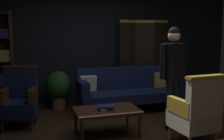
{
  "coord_description": "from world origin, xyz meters",
  "views": [
    {
      "loc": [
        -1.42,
        -3.78,
        1.61
      ],
      "look_at": [
        0.0,
        0.8,
        0.95
      ],
      "focal_mm": 43.63,
      "sensor_mm": 36.0,
      "label": 1
    }
  ],
  "objects": [
    {
      "name": "folding_screen",
      "position": [
        1.23,
        2.19,
        0.99
      ],
      "size": [
        1.28,
        0.26,
        1.9
      ],
      "color": "black",
      "rests_on": "ground_plane"
    },
    {
      "name": "book_navy_cloth",
      "position": [
        -0.29,
        0.18,
        0.47
      ],
      "size": [
        0.3,
        0.25,
        0.03
      ],
      "primitive_type": "cube",
      "rotation": [
        0.0,
        0.0,
        -0.29
      ],
      "color": "navy",
      "rests_on": "book_tan_leather"
    },
    {
      "name": "velvet_couch",
      "position": [
        0.55,
        1.45,
        0.45
      ],
      "size": [
        2.12,
        0.78,
        0.88
      ],
      "color": "#382114",
      "rests_on": "ground_plane"
    },
    {
      "name": "ground_plane",
      "position": [
        0.0,
        0.0,
        0.0
      ],
      "size": [
        10.0,
        10.0,
        0.0
      ],
      "primitive_type": "plane",
      "color": "black"
    },
    {
      "name": "potted_plant",
      "position": [
        -0.84,
        1.92,
        0.47
      ],
      "size": [
        0.52,
        0.52,
        0.82
      ],
      "color": "brown",
      "rests_on": "ground_plane"
    },
    {
      "name": "book_tan_leather",
      "position": [
        -0.29,
        0.18,
        0.44
      ],
      "size": [
        0.28,
        0.21,
        0.03
      ],
      "primitive_type": "cube",
      "rotation": [
        0.0,
        0.0,
        0.2
      ],
      "color": "#9E7A47",
      "rests_on": "coffee_table"
    },
    {
      "name": "coffee_table",
      "position": [
        -0.27,
        0.2,
        0.37
      ],
      "size": [
        1.0,
        0.64,
        0.42
      ],
      "color": "#382114",
      "rests_on": "ground_plane"
    },
    {
      "name": "armchair_wing_left",
      "position": [
        -1.59,
        1.05,
        0.49
      ],
      "size": [
        0.67,
        0.67,
        1.04
      ],
      "color": "#382114",
      "rests_on": "ground_plane"
    },
    {
      "name": "armchair_gilt_accent",
      "position": [
        0.85,
        -0.54,
        0.49
      ],
      "size": [
        0.63,
        0.63,
        1.04
      ],
      "color": "gold",
      "rests_on": "ground_plane"
    },
    {
      "name": "standing_figure",
      "position": [
        0.85,
        0.14,
        1.03
      ],
      "size": [
        0.56,
        0.33,
        1.7
      ],
      "color": "black",
      "rests_on": "ground_plane"
    },
    {
      "name": "back_wall",
      "position": [
        0.0,
        2.45,
        1.4
      ],
      "size": [
        7.2,
        0.1,
        2.8
      ],
      "primitive_type": "cube",
      "color": "black",
      "rests_on": "ground_plane"
    }
  ]
}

